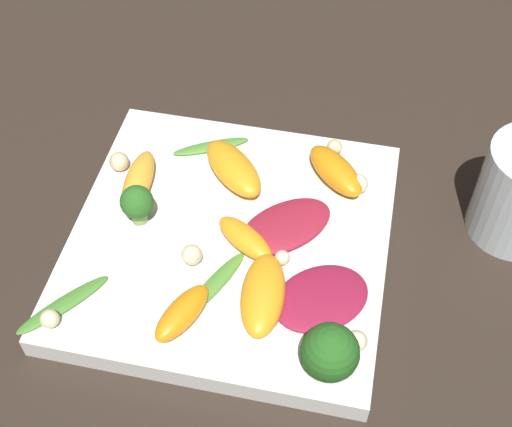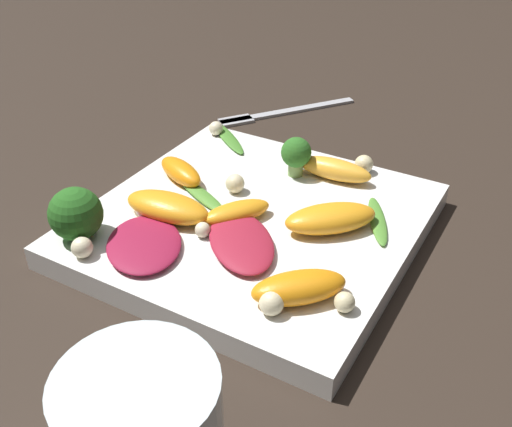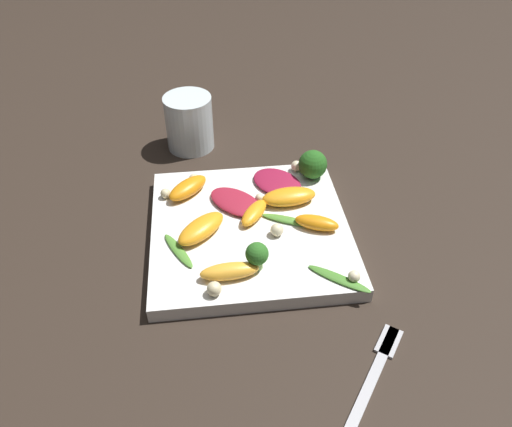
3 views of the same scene
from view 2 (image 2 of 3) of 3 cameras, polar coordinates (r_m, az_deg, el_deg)
ground_plane at (r=0.52m, az=-0.23°, el=-1.97°), size 2.40×2.40×0.00m
plate at (r=0.51m, az=-0.23°, el=-1.03°), size 0.26×0.26×0.02m
fork at (r=0.73m, az=1.68°, el=9.58°), size 0.12×0.15×0.01m
radicchio_leaf_0 at (r=0.46m, az=-1.42°, el=-2.66°), size 0.09×0.09×0.01m
radicchio_leaf_1 at (r=0.47m, az=-10.62°, el=-2.87°), size 0.09×0.10×0.01m
orange_segment_0 at (r=0.55m, az=-7.19°, el=3.99°), size 0.06×0.04×0.02m
orange_segment_1 at (r=0.50m, az=-8.44°, el=0.62°), size 0.08×0.04×0.02m
orange_segment_2 at (r=0.41m, az=4.11°, el=-7.04°), size 0.07×0.07×0.02m
orange_segment_3 at (r=0.56m, az=7.47°, el=4.21°), size 0.07×0.03×0.02m
orange_segment_4 at (r=0.49m, az=-1.83°, el=0.13°), size 0.05×0.06×0.02m
orange_segment_5 at (r=0.48m, az=7.11°, el=-0.46°), size 0.08×0.08×0.02m
broccoli_floret_0 at (r=0.49m, az=-16.79°, el=-0.06°), size 0.04×0.04×0.04m
broccoli_floret_1 at (r=0.55m, az=3.94°, el=5.63°), size 0.03×0.03×0.04m
arugula_sprig_0 at (r=0.63m, az=-2.67°, el=7.24°), size 0.07×0.06×0.00m
arugula_sprig_1 at (r=0.50m, az=11.50°, el=-0.65°), size 0.04×0.07×0.00m
arugula_sprig_2 at (r=0.53m, az=-4.89°, el=1.96°), size 0.07×0.04×0.01m
macadamia_nut_0 at (r=0.41m, az=8.44°, el=-8.35°), size 0.01×0.01×0.01m
macadamia_nut_1 at (r=0.64m, az=-3.83°, el=8.10°), size 0.01×0.01×0.01m
macadamia_nut_2 at (r=0.48m, az=-5.10°, el=-1.56°), size 0.01×0.01×0.01m
macadamia_nut_3 at (r=0.51m, az=-10.72°, el=0.28°), size 0.01×0.01×0.01m
macadamia_nut_4 at (r=0.57m, az=10.23°, el=4.64°), size 0.02×0.02×0.02m
macadamia_nut_5 at (r=0.53m, az=-2.01°, el=2.87°), size 0.02×0.02×0.02m
macadamia_nut_6 at (r=0.40m, az=1.48°, el=-8.54°), size 0.02×0.02×0.02m
macadamia_nut_7 at (r=0.47m, az=-16.24°, el=-3.13°), size 0.02×0.02×0.02m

